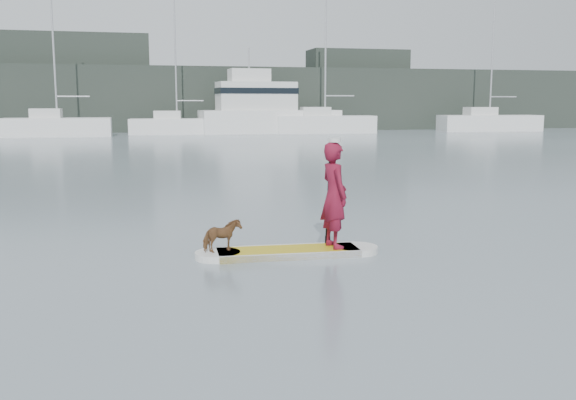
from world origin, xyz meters
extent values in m
plane|color=slate|center=(0.00, 0.00, 0.00)|extent=(140.00, 140.00, 0.00)
cube|color=gold|center=(-1.91, 1.01, 0.06)|extent=(2.54, 0.92, 0.12)
cylinder|color=silver|center=(-3.16, 1.07, 0.06)|extent=(0.80, 0.80, 0.12)
cylinder|color=silver|center=(-0.66, 0.95, 0.06)|extent=(0.80, 0.80, 0.12)
cube|color=silver|center=(-1.89, 1.38, 0.06)|extent=(2.50, 0.18, 0.12)
cube|color=silver|center=(-1.93, 0.64, 0.06)|extent=(2.50, 0.18, 0.12)
imported|color=maroon|center=(-1.07, 0.97, 1.06)|extent=(0.56, 0.75, 1.89)
cylinder|color=silver|center=(-1.07, 0.97, 2.04)|extent=(0.22, 0.22, 0.07)
imported|color=brown|center=(-3.08, 1.07, 0.40)|extent=(0.73, 0.52, 0.56)
cylinder|color=black|center=(-1.09, 1.30, 1.00)|extent=(0.05, 0.30, 1.89)
cube|color=black|center=(-1.09, 1.30, 0.10)|extent=(0.10, 0.02, 0.32)
cube|color=white|center=(-10.50, 44.30, 0.74)|extent=(8.24, 2.75, 1.48)
cube|color=silver|center=(-11.32, 44.30, 1.85)|extent=(2.31, 1.92, 0.74)
cylinder|color=#B7B7BC|center=(-10.50, 44.30, 6.66)|extent=(0.15, 0.15, 10.35)
cylinder|color=#B7B7BC|center=(-9.23, 44.30, 3.17)|extent=(2.54, 0.11, 0.11)
cube|color=white|center=(-0.99, 46.03, 0.66)|extent=(8.17, 3.24, 1.33)
cube|color=silver|center=(-1.78, 46.11, 1.66)|extent=(2.39, 1.94, 0.66)
cylinder|color=#B7B7BC|center=(-0.99, 46.03, 6.45)|extent=(0.13, 0.13, 10.24)
cylinder|color=#B7B7BC|center=(0.14, 45.92, 2.84)|extent=(2.27, 0.32, 0.09)
cube|color=white|center=(11.90, 45.07, 0.76)|extent=(8.95, 3.56, 1.53)
cube|color=silver|center=(11.03, 45.14, 1.91)|extent=(2.60, 2.19, 0.76)
cylinder|color=#B7B7BC|center=(11.90, 45.07, 7.10)|extent=(0.15, 0.15, 11.14)
cylinder|color=#B7B7BC|center=(13.21, 44.96, 3.28)|extent=(2.62, 0.33, 0.11)
cube|color=white|center=(28.12, 45.12, 0.75)|extent=(9.66, 3.61, 1.50)
cube|color=silver|center=(27.18, 45.20, 1.88)|extent=(2.81, 2.18, 0.75)
cylinder|color=#B7B7BC|center=(28.12, 45.12, 7.74)|extent=(0.15, 0.15, 12.47)
cylinder|color=#B7B7BC|center=(29.40, 45.00, 3.22)|extent=(2.58, 0.33, 0.11)
cube|color=white|center=(7.16, 46.30, 1.00)|extent=(12.46, 4.44, 2.01)
cube|color=silver|center=(5.93, 46.23, 3.24)|extent=(6.90, 3.39, 2.46)
cube|color=silver|center=(5.32, 46.20, 5.02)|extent=(3.54, 2.27, 1.12)
cube|color=black|center=(5.93, 46.23, 3.68)|extent=(7.03, 3.47, 0.50)
cylinder|color=#B7B7BC|center=(5.32, 46.20, 6.47)|extent=(0.11, 0.11, 1.79)
cube|color=#202823|center=(0.00, 53.00, 3.00)|extent=(90.00, 6.00, 6.00)
cube|color=#202823|center=(-10.00, 54.00, 4.50)|extent=(14.00, 4.00, 9.00)
cube|color=#202823|center=(18.00, 54.00, 4.00)|extent=(10.00, 4.00, 8.00)
camera|label=1|loc=(-4.48, -9.82, 2.70)|focal=40.00mm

